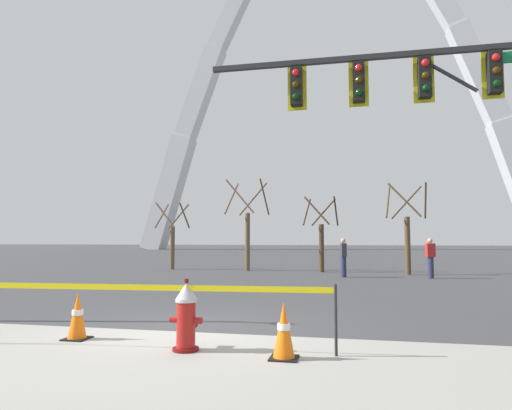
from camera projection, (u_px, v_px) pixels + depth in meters
ground_plane at (186, 330)px, 7.69m from camera, size 240.00×240.00×0.00m
fire_hydrant at (186, 317)px, 6.27m from camera, size 0.46×0.48×0.99m
caution_tape_barrier at (148, 303)px, 6.33m from camera, size 5.21×0.41×0.94m
traffic_cone_by_hydrant at (284, 331)px, 5.82m from camera, size 0.36×0.36×0.73m
traffic_cone_mid_sidewalk at (78, 316)px, 6.96m from camera, size 0.36×0.36×0.73m
traffic_signal_gantry at (446, 105)px, 9.72m from camera, size 7.82×0.44×6.00m
monument_arch at (331, 91)px, 67.29m from camera, size 58.91×3.14×53.80m
tree_far_left at (172, 240)px, 23.54m from camera, size 1.60×1.61×3.43m
tree_left_mid at (247, 230)px, 22.54m from camera, size 2.06×2.07×4.48m
tree_center_left at (321, 239)px, 21.54m from camera, size 1.65×1.66×3.55m
tree_center_right at (407, 234)px, 19.92m from camera, size 1.84×1.85×3.98m
pedestrian_walking_left at (431, 258)px, 17.96m from camera, size 0.39×0.30×1.59m
pedestrian_standing_center at (343, 257)px, 18.52m from camera, size 0.28×0.38×1.59m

